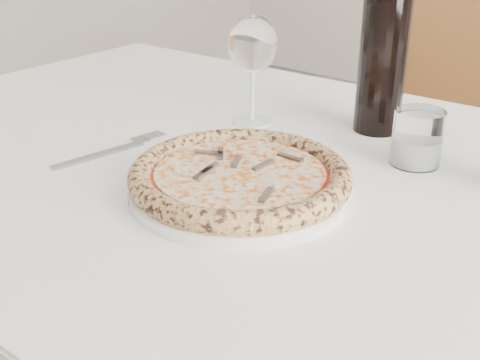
{
  "coord_description": "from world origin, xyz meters",
  "views": [
    {
      "loc": [
        0.38,
        -0.54,
        1.11
      ],
      "look_at": [
        -0.08,
        0.02,
        0.78
      ],
      "focal_mm": 45.0,
      "sensor_mm": 36.0,
      "label": 1
    }
  ],
  "objects_px": {
    "tumbler": "(417,141)",
    "pizza": "(240,176)",
    "dining_table": "(282,218)",
    "wine_glass": "(253,47)",
    "plate": "(240,188)",
    "chair_far": "(469,148)",
    "wine_bottle": "(384,51)"
  },
  "relations": [
    {
      "from": "tumbler",
      "to": "wine_bottle",
      "type": "distance_m",
      "value": 0.18
    },
    {
      "from": "pizza",
      "to": "chair_far",
      "type": "bearing_deg",
      "value": 90.58
    },
    {
      "from": "pizza",
      "to": "wine_glass",
      "type": "relative_size",
      "value": 1.58
    },
    {
      "from": "pizza",
      "to": "tumbler",
      "type": "xyz_separation_m",
      "value": [
        0.13,
        0.24,
        0.01
      ]
    },
    {
      "from": "chair_far",
      "to": "wine_bottle",
      "type": "height_order",
      "value": "wine_bottle"
    },
    {
      "from": "plate",
      "to": "wine_glass",
      "type": "xyz_separation_m",
      "value": [
        -0.17,
        0.23,
        0.13
      ]
    },
    {
      "from": "wine_glass",
      "to": "tumbler",
      "type": "distance_m",
      "value": 0.32
    },
    {
      "from": "chair_far",
      "to": "tumbler",
      "type": "xyz_separation_m",
      "value": [
        0.14,
        -0.69,
        0.26
      ]
    },
    {
      "from": "pizza",
      "to": "dining_table",
      "type": "bearing_deg",
      "value": 90.0
    },
    {
      "from": "wine_bottle",
      "to": "plate",
      "type": "bearing_deg",
      "value": -93.34
    },
    {
      "from": "chair_far",
      "to": "plate",
      "type": "distance_m",
      "value": 0.96
    },
    {
      "from": "dining_table",
      "to": "wine_glass",
      "type": "height_order",
      "value": "wine_glass"
    },
    {
      "from": "wine_bottle",
      "to": "wine_glass",
      "type": "bearing_deg",
      "value": -150.14
    },
    {
      "from": "wine_glass",
      "to": "wine_bottle",
      "type": "distance_m",
      "value": 0.21
    },
    {
      "from": "chair_far",
      "to": "wine_glass",
      "type": "xyz_separation_m",
      "value": [
        -0.16,
        -0.7,
        0.36
      ]
    },
    {
      "from": "plate",
      "to": "wine_glass",
      "type": "bearing_deg",
      "value": 125.65
    },
    {
      "from": "pizza",
      "to": "tumbler",
      "type": "distance_m",
      "value": 0.28
    },
    {
      "from": "wine_glass",
      "to": "tumbler",
      "type": "height_order",
      "value": "wine_glass"
    },
    {
      "from": "tumbler",
      "to": "pizza",
      "type": "bearing_deg",
      "value": -118.66
    },
    {
      "from": "plate",
      "to": "pizza",
      "type": "xyz_separation_m",
      "value": [
        -0.0,
        -0.0,
        0.02
      ]
    },
    {
      "from": "dining_table",
      "to": "wine_glass",
      "type": "xyz_separation_m",
      "value": [
        -0.17,
        0.13,
        0.21
      ]
    },
    {
      "from": "wine_glass",
      "to": "plate",
      "type": "bearing_deg",
      "value": -54.35
    },
    {
      "from": "dining_table",
      "to": "plate",
      "type": "bearing_deg",
      "value": -90.0
    },
    {
      "from": "chair_far",
      "to": "plate",
      "type": "bearing_deg",
      "value": -89.42
    },
    {
      "from": "wine_glass",
      "to": "wine_bottle",
      "type": "height_order",
      "value": "wine_bottle"
    },
    {
      "from": "chair_far",
      "to": "wine_glass",
      "type": "distance_m",
      "value": 0.8
    },
    {
      "from": "plate",
      "to": "chair_far",
      "type": "bearing_deg",
      "value": 90.58
    },
    {
      "from": "dining_table",
      "to": "wine_bottle",
      "type": "xyz_separation_m",
      "value": [
        0.02,
        0.24,
        0.21
      ]
    },
    {
      "from": "pizza",
      "to": "wine_glass",
      "type": "distance_m",
      "value": 0.3
    },
    {
      "from": "pizza",
      "to": "tumbler",
      "type": "relative_size",
      "value": 3.58
    },
    {
      "from": "dining_table",
      "to": "wine_glass",
      "type": "relative_size",
      "value": 8.74
    },
    {
      "from": "dining_table",
      "to": "pizza",
      "type": "xyz_separation_m",
      "value": [
        -0.0,
        -0.1,
        0.11
      ]
    }
  ]
}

